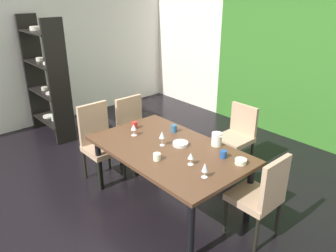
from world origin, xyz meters
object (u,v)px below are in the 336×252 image
at_px(chair_left_far, 134,129).
at_px(cup_east, 174,128).
at_px(wine_glass_south, 162,135).
at_px(serving_bowl_near_shelf, 241,161).
at_px(dining_table, 169,154).
at_px(wine_glass_left, 191,156).
at_px(display_shelf, 46,78).
at_px(serving_bowl_center, 181,144).
at_px(cup_west, 134,125).
at_px(wine_glass_right, 134,128).
at_px(chair_head_far, 237,134).
at_px(chair_left_near, 99,140).
at_px(cup_corner, 157,157).
at_px(pitcher_near_window, 217,139).
at_px(cup_north, 223,154).
at_px(chair_right_far, 262,194).
at_px(wine_glass_front, 205,168).

distance_m(chair_left_far, cup_east, 0.80).
relative_size(wine_glass_south, serving_bowl_near_shelf, 1.44).
xyz_separation_m(dining_table, wine_glass_left, (0.43, -0.08, 0.17)).
relative_size(display_shelf, serving_bowl_near_shelf, 16.40).
height_order(serving_bowl_center, cup_west, cup_west).
distance_m(wine_glass_right, cup_east, 0.50).
xyz_separation_m(wine_glass_right, serving_bowl_center, (0.57, 0.24, -0.08)).
bearing_deg(chair_head_far, wine_glass_south, 86.54).
distance_m(chair_left_near, serving_bowl_center, 1.19).
bearing_deg(chair_left_near, display_shelf, -93.69).
bearing_deg(cup_east, cup_corner, -56.27).
xyz_separation_m(wine_glass_right, cup_east, (0.24, 0.44, -0.06)).
bearing_deg(cup_corner, serving_bowl_center, 101.49).
bearing_deg(wine_glass_left, serving_bowl_center, 149.58).
relative_size(wine_glass_left, serving_bowl_near_shelf, 1.07).
height_order(cup_corner, pitcher_near_window, pitcher_near_window).
height_order(chair_head_far, serving_bowl_center, chair_head_far).
distance_m(wine_glass_south, serving_bowl_center, 0.24).
bearing_deg(cup_north, wine_glass_south, -155.34).
distance_m(cup_corner, cup_east, 0.75).
xyz_separation_m(chair_left_near, cup_corner, (1.18, 0.01, 0.22)).
distance_m(chair_left_near, wine_glass_right, 0.63).
relative_size(chair_right_far, serving_bowl_center, 5.29).
bearing_deg(chair_left_near, cup_west, 133.30).
bearing_deg(chair_left_near, cup_corner, 90.49).
bearing_deg(dining_table, cup_east, 130.04).
xyz_separation_m(chair_head_far, display_shelf, (-2.86, -1.47, 0.49)).
height_order(chair_right_far, cup_east, chair_right_far).
height_order(wine_glass_south, cup_east, wine_glass_south).
distance_m(dining_table, wine_glass_south, 0.23).
distance_m(dining_table, pitcher_near_window, 0.57).
bearing_deg(pitcher_near_window, serving_bowl_near_shelf, -17.25).
height_order(wine_glass_right, cup_east, wine_glass_right).
xyz_separation_m(chair_left_near, serving_bowl_center, (1.09, 0.43, 0.20)).
xyz_separation_m(dining_table, wine_glass_south, (-0.10, -0.01, 0.20)).
relative_size(display_shelf, pitcher_near_window, 12.90).
relative_size(wine_glass_left, pitcher_near_window, 0.84).
bearing_deg(serving_bowl_center, display_shelf, -173.86).
distance_m(chair_right_far, chair_left_far, 2.10).
distance_m(dining_table, chair_head_far, 1.31).
xyz_separation_m(wine_glass_south, cup_north, (0.65, 0.30, -0.09)).
distance_m(wine_glass_right, cup_west, 0.23).
relative_size(wine_glass_left, cup_west, 1.48).
bearing_deg(chair_head_far, chair_right_far, 136.36).
bearing_deg(wine_glass_south, cup_north, 24.66).
relative_size(chair_right_far, cup_north, 11.97).
height_order(chair_left_far, wine_glass_front, chair_left_far).
xyz_separation_m(chair_left_near, wine_glass_south, (0.96, 0.27, 0.31)).
bearing_deg(dining_table, chair_head_far, 90.80).
xyz_separation_m(display_shelf, wine_glass_south, (2.78, 0.15, -0.14)).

